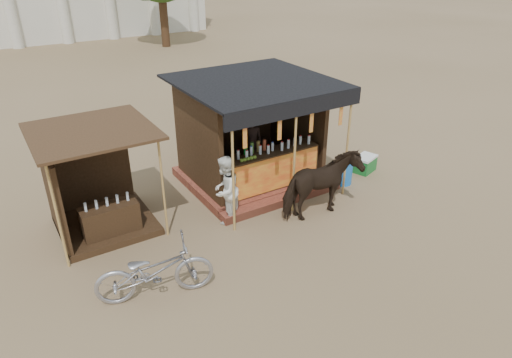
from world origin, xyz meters
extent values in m
plane|color=#846B4C|center=(0.00, 0.00, 0.00)|extent=(120.00, 120.00, 0.00)
cube|color=#984831|center=(1.00, 3.50, 0.11)|extent=(3.40, 2.80, 0.22)
cube|color=#984831|center=(1.00, 1.95, 0.10)|extent=(3.40, 0.35, 0.20)
cube|color=#392314|center=(1.00, 2.55, 0.69)|extent=(2.60, 0.55, 0.95)
cube|color=red|center=(1.00, 2.27, 0.69)|extent=(2.50, 0.02, 0.88)
cube|color=#392314|center=(1.00, 4.75, 1.47)|extent=(3.00, 0.12, 2.50)
cube|color=#392314|center=(-0.50, 3.50, 1.47)|extent=(0.12, 2.50, 2.50)
cube|color=#392314|center=(2.50, 3.50, 1.47)|extent=(0.12, 2.50, 2.50)
cube|color=black|center=(1.00, 3.30, 2.75)|extent=(3.60, 3.60, 0.06)
cube|color=black|center=(1.00, 1.52, 2.57)|extent=(3.60, 0.06, 0.36)
cylinder|color=tan|center=(-0.60, 1.55, 1.38)|extent=(0.06, 0.06, 2.75)
cylinder|color=tan|center=(1.00, 1.55, 1.38)|extent=(0.06, 0.06, 2.75)
cylinder|color=tan|center=(2.60, 1.55, 1.38)|extent=(0.06, 0.06, 2.75)
cube|color=red|center=(-0.30, 1.55, 2.20)|extent=(0.10, 0.02, 0.55)
cube|color=red|center=(0.57, 1.55, 2.20)|extent=(0.10, 0.02, 0.55)
cube|color=red|center=(1.43, 1.55, 2.20)|extent=(0.10, 0.02, 0.55)
cube|color=red|center=(2.30, 1.55, 2.20)|extent=(0.10, 0.02, 0.55)
imported|color=black|center=(1.11, 3.60, 1.00)|extent=(0.67, 0.57, 1.56)
cube|color=#392314|center=(-3.00, 3.20, 0.07)|extent=(2.00, 2.00, 0.15)
cube|color=#392314|center=(-3.00, 4.15, 1.05)|extent=(1.90, 0.10, 2.10)
cube|color=#392314|center=(-3.95, 3.20, 1.05)|extent=(0.10, 1.90, 2.10)
cube|color=#472D19|center=(-3.00, 3.10, 2.35)|extent=(2.40, 2.40, 0.06)
cylinder|color=tan|center=(-4.05, 2.15, 1.18)|extent=(0.05, 0.05, 2.35)
cylinder|color=tan|center=(-1.95, 2.15, 1.18)|extent=(0.05, 0.05, 2.35)
cube|color=#392314|center=(-3.00, 2.70, 0.40)|extent=(1.20, 0.50, 0.80)
imported|color=black|center=(1.41, 1.02, 0.79)|extent=(1.87, 0.86, 1.57)
imported|color=#9C9CA4|center=(-2.86, 0.42, 0.55)|extent=(2.22, 1.26, 1.10)
imported|color=white|center=(-0.57, 2.00, 0.80)|extent=(0.99, 0.96, 1.60)
cylinder|color=blue|center=(2.98, 2.00, 0.33)|extent=(0.61, 0.61, 0.67)
cube|color=maroon|center=(2.15, 2.00, 0.15)|extent=(0.47, 0.45, 0.29)
cube|color=#176B28|center=(4.00, 2.21, 0.20)|extent=(0.72, 0.60, 0.40)
cube|color=white|center=(4.00, 2.21, 0.43)|extent=(0.75, 0.62, 0.06)
cylinder|color=silver|center=(-2.00, 26.40, 1.80)|extent=(0.70, 0.70, 3.60)
cylinder|color=silver|center=(1.00, 26.40, 1.80)|extent=(0.70, 0.70, 3.60)
cylinder|color=silver|center=(4.00, 26.40, 1.80)|extent=(0.70, 0.70, 3.60)
cylinder|color=silver|center=(7.00, 26.40, 1.80)|extent=(0.70, 0.70, 3.60)
cylinder|color=silver|center=(10.00, 26.40, 1.80)|extent=(0.70, 0.70, 3.60)
cylinder|color=#382314|center=(6.00, 22.00, 2.00)|extent=(0.50, 0.50, 4.00)
camera|label=1|loc=(-4.72, -6.01, 5.70)|focal=32.00mm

